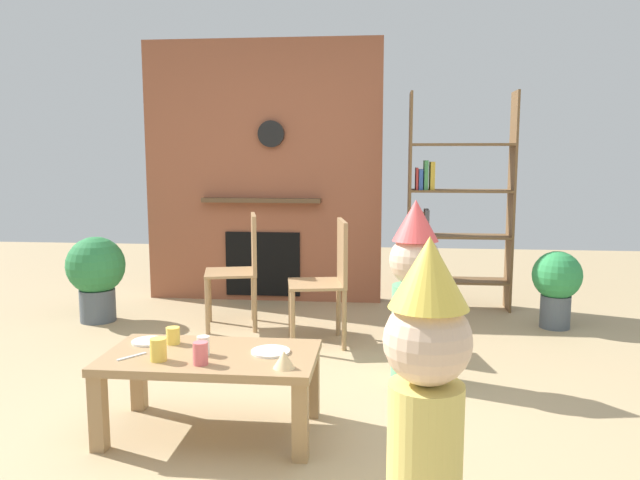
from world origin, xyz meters
TOP-DOWN VIEW (x-y plane):
  - ground_plane at (0.00, 0.00)m, footprint 12.00×12.00m
  - brick_fireplace_feature at (-0.60, 2.60)m, footprint 2.20×0.28m
  - bookshelf at (1.10, 2.40)m, footprint 0.90×0.28m
  - coffee_table at (-0.32, -0.25)m, footprint 1.03×0.56m
  - paper_cup_near_left at (-0.53, -0.38)m, footprint 0.08×0.08m
  - paper_cup_near_right at (-0.32, -0.41)m, footprint 0.07×0.07m
  - paper_cup_center at (-0.55, -0.12)m, footprint 0.07×0.07m
  - paper_cup_far_left at (-0.35, -0.28)m, footprint 0.06×0.06m
  - paper_plate_front at (-0.03, -0.21)m, footprint 0.19×0.19m
  - paper_plate_rear at (-0.69, -0.12)m, footprint 0.17×0.17m
  - birthday_cake_slice at (0.07, -0.42)m, footprint 0.10×0.10m
  - table_fork at (-0.68, -0.34)m, footprint 0.10×0.13m
  - child_with_cone_hat at (0.66, -1.03)m, footprint 0.30×0.30m
  - child_in_pink at (0.70, 0.57)m, footprint 0.30×0.30m
  - dining_chair_left at (-0.59, 1.62)m, footprint 0.48×0.48m
  - dining_chair_middle at (0.13, 1.25)m, footprint 0.47×0.47m
  - potted_plant_tall at (1.88, 1.84)m, footprint 0.38×0.38m
  - potted_plant_short at (-1.82, 1.66)m, footprint 0.47×0.47m

SIDE VIEW (x-z plane):
  - ground_plane at x=0.00m, z-range 0.00..0.00m
  - coffee_table at x=-0.32m, z-range 0.13..0.54m
  - potted_plant_tall at x=1.88m, z-range 0.06..0.67m
  - table_fork at x=-0.68m, z-range 0.40..0.41m
  - potted_plant_short at x=-1.82m, z-range 0.06..0.76m
  - paper_plate_front at x=-0.03m, z-range 0.40..0.42m
  - paper_plate_rear at x=-0.69m, z-range 0.40..0.42m
  - birthday_cake_slice at x=0.07m, z-range 0.40..0.48m
  - paper_cup_center at x=-0.55m, z-range 0.40..0.49m
  - paper_cup_far_left at x=-0.35m, z-range 0.40..0.49m
  - paper_cup_near_right at x=-0.32m, z-range 0.40..0.51m
  - paper_cup_near_left at x=-0.53m, z-range 0.40..0.51m
  - dining_chair_left at x=-0.59m, z-range 0.06..0.96m
  - dining_chair_middle at x=0.13m, z-range 0.06..0.96m
  - child_with_cone_hat at x=0.66m, z-range 0.03..1.12m
  - child_in_pink at x=0.70m, z-range 0.03..1.13m
  - bookshelf at x=1.10m, z-range -0.09..1.81m
  - brick_fireplace_feature at x=-0.60m, z-range -0.01..2.39m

